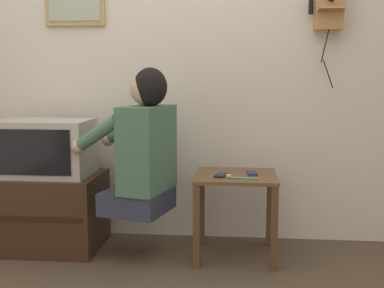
{
  "coord_description": "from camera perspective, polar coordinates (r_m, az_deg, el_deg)",
  "views": [
    {
      "loc": [
        0.42,
        -2.28,
        1.13
      ],
      "look_at": [
        0.15,
        0.61,
        0.72
      ],
      "focal_mm": 45.0,
      "sensor_mm": 36.0,
      "label": 1
    }
  ],
  "objects": [
    {
      "name": "person",
      "position": [
        2.94,
        -5.82,
        -0.43
      ],
      "size": [
        0.61,
        0.54,
        0.89
      ],
      "rotation": [
        0.0,
        0.0,
        1.31
      ],
      "color": "#2D3347",
      "rests_on": "ground_plane"
    },
    {
      "name": "side_table",
      "position": [
        3.03,
        5.18,
        -5.7
      ],
      "size": [
        0.5,
        0.47,
        0.53
      ],
      "color": "brown",
      "rests_on": "ground_plane"
    },
    {
      "name": "toothbrush",
      "position": [
        2.88,
        5.69,
        -3.98
      ],
      "size": [
        0.19,
        0.05,
        0.02
      ],
      "rotation": [
        0.0,
        0.0,
        1.36
      ],
      "color": "#4CBF66",
      "rests_on": "side_table"
    },
    {
      "name": "tv_stand",
      "position": [
        3.37,
        -16.69,
        -7.58
      ],
      "size": [
        0.7,
        0.53,
        0.49
      ],
      "color": "#382316",
      "rests_on": "ground_plane"
    },
    {
      "name": "cell_phone_held",
      "position": [
        2.94,
        3.48,
        -3.7
      ],
      "size": [
        0.09,
        0.13,
        0.01
      ],
      "rotation": [
        0.0,
        0.0,
        -0.24
      ],
      "color": "black",
      "rests_on": "side_table"
    },
    {
      "name": "cell_phone_spare",
      "position": [
        3.02,
        7.13,
        -3.43
      ],
      "size": [
        0.07,
        0.13,
        0.01
      ],
      "rotation": [
        0.0,
        0.0,
        0.09
      ],
      "color": "navy",
      "rests_on": "side_table"
    },
    {
      "name": "wall_phone_antique",
      "position": [
        3.33,
        15.92,
        15.78
      ],
      "size": [
        0.22,
        0.19,
        0.75
      ],
      "color": "#AD7A47"
    },
    {
      "name": "wall_back",
      "position": [
        3.36,
        -1.87,
        10.47
      ],
      "size": [
        6.8,
        0.05,
        2.55
      ],
      "color": "beige",
      "rests_on": "ground_plane"
    },
    {
      "name": "television",
      "position": [
        3.26,
        -17.12,
        -0.43
      ],
      "size": [
        0.6,
        0.4,
        0.36
      ],
      "color": "#ADA89E",
      "rests_on": "tv_stand"
    }
  ]
}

